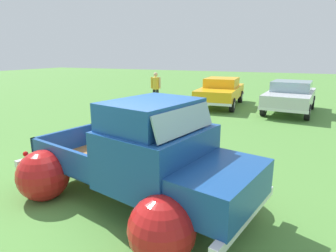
{
  "coord_description": "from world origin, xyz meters",
  "views": [
    {
      "loc": [
        2.59,
        -4.17,
        2.65
      ],
      "look_at": [
        0.0,
        1.76,
        1.0
      ],
      "focal_mm": 30.43,
      "sensor_mm": 36.0,
      "label": 1
    }
  ],
  "objects_px": {
    "vintage_pickup_truck": "(145,166)",
    "show_car_0": "(221,91)",
    "show_car_1": "(290,95)",
    "spectator_0": "(156,87)"
  },
  "relations": [
    {
      "from": "vintage_pickup_truck",
      "to": "show_car_0",
      "type": "relative_size",
      "value": 1.08
    },
    {
      "from": "show_car_1",
      "to": "spectator_0",
      "type": "relative_size",
      "value": 2.62
    },
    {
      "from": "show_car_0",
      "to": "spectator_0",
      "type": "bearing_deg",
      "value": -73.44
    },
    {
      "from": "show_car_1",
      "to": "spectator_0",
      "type": "xyz_separation_m",
      "value": [
        -6.55,
        -0.69,
        0.19
      ]
    },
    {
      "from": "show_car_0",
      "to": "spectator_0",
      "type": "xyz_separation_m",
      "value": [
        -3.22,
        -1.1,
        0.19
      ]
    },
    {
      "from": "show_car_0",
      "to": "spectator_0",
      "type": "distance_m",
      "value": 3.41
    },
    {
      "from": "vintage_pickup_truck",
      "to": "spectator_0",
      "type": "bearing_deg",
      "value": 128.07
    },
    {
      "from": "vintage_pickup_truck",
      "to": "show_car_1",
      "type": "xyz_separation_m",
      "value": [
        2.16,
        10.1,
        0.03
      ]
    },
    {
      "from": "spectator_0",
      "to": "show_car_1",
      "type": "bearing_deg",
      "value": -96.85
    },
    {
      "from": "show_car_0",
      "to": "show_car_1",
      "type": "height_order",
      "value": "same"
    }
  ]
}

